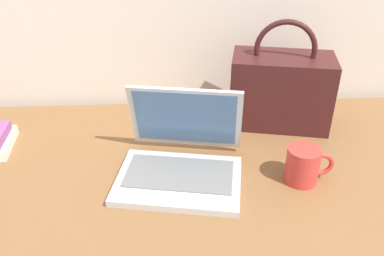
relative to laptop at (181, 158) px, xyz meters
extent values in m
cube|color=brown|center=(0.07, 0.02, -0.06)|extent=(1.60, 0.76, 0.03)
cube|color=silver|center=(-0.01, -0.05, -0.04)|extent=(0.34, 0.27, 0.02)
cube|color=slate|center=(-0.01, -0.03, -0.03)|extent=(0.29, 0.19, 0.00)
cube|color=silver|center=(0.02, 0.09, 0.07)|extent=(0.31, 0.11, 0.20)
cube|color=#4C72A5|center=(0.01, 0.08, 0.07)|extent=(0.27, 0.10, 0.17)
cylinder|color=red|center=(0.30, -0.05, 0.00)|extent=(0.08, 0.08, 0.09)
torus|color=red|center=(0.35, -0.05, 0.00)|extent=(0.07, 0.01, 0.07)
cylinder|color=brown|center=(0.30, -0.05, 0.04)|extent=(0.07, 0.07, 0.00)
cube|color=#3F1919|center=(0.31, 0.25, 0.06)|extent=(0.33, 0.22, 0.22)
torus|color=#3F1919|center=(0.31, 0.25, 0.19)|extent=(0.18, 0.05, 0.18)
camera|label=1|loc=(-0.02, -0.86, 0.60)|focal=37.89mm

